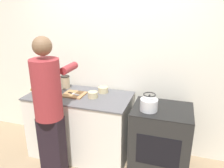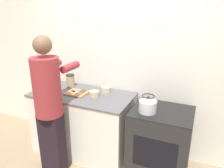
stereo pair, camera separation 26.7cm
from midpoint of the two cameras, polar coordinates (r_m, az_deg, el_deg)
The scene contains 11 objects.
wall_back at distance 3.14m, azimuth -1.50°, elevation 5.46°, with size 8.00×0.05×2.60m.
counter at distance 3.25m, azimuth -10.53°, elevation -10.42°, with size 1.42×0.72×0.92m.
oven at distance 2.91m, azimuth 9.81°, elevation -14.38°, with size 0.72×0.60×0.90m.
person at distance 2.67m, azimuth -18.90°, elevation -5.64°, with size 0.37×0.60×1.78m.
cutting_board at distance 3.07m, azimuth -12.34°, elevation -2.70°, with size 0.29×0.25×0.02m.
knife at distance 3.06m, azimuth -12.52°, elevation -2.54°, with size 0.19×0.09×0.01m.
kettle at distance 2.58m, azimuth 6.74°, elevation -5.14°, with size 0.21×0.21×0.21m.
bowl_prep at distance 3.08m, azimuth -4.82°, elevation -1.55°, with size 0.14×0.14×0.08m.
bowl_mixing at distance 2.93m, azimuth -7.65°, elevation -2.84°, with size 0.13×0.13×0.08m.
canister_jar at distance 3.33m, azimuth -14.33°, elevation 0.47°, with size 0.13×0.13×0.19m.
book_stack at distance 3.30m, azimuth -19.77°, elevation -0.66°, with size 0.23×0.29×0.15m.
Camera 1 is at (0.86, -2.17, 2.05)m, focal length 35.00 mm.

